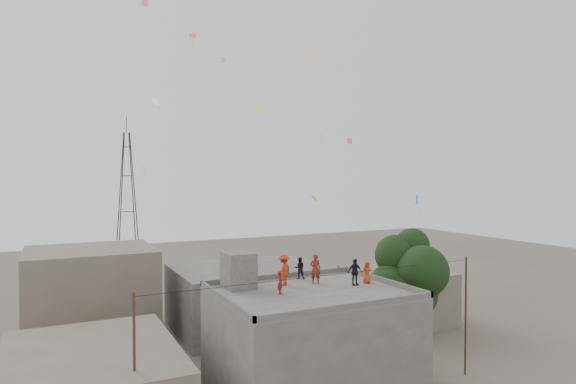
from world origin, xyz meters
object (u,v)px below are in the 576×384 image
at_px(person_red_adult, 315,269).
at_px(transmission_tower, 127,204).
at_px(person_dark_adult, 355,272).
at_px(stair_head_box, 239,270).
at_px(tree, 409,277).

bearing_deg(person_red_adult, transmission_tower, -54.79).
bearing_deg(person_red_adult, person_dark_adult, 170.69).
bearing_deg(stair_head_box, person_red_adult, -12.40).
distance_m(transmission_tower, person_red_adult, 38.78).
height_order(transmission_tower, person_red_adult, transmission_tower).
xyz_separation_m(tree, transmission_tower, (-11.37, 39.40, 2.97)).
relative_size(tree, transmission_tower, 0.45).
bearing_deg(transmission_tower, person_red_adult, -82.27).
height_order(tree, person_red_adult, tree).
relative_size(transmission_tower, person_dark_adult, 13.11).
distance_m(tree, person_red_adult, 6.31).
xyz_separation_m(person_red_adult, person_dark_adult, (1.83, -1.37, -0.10)).
relative_size(stair_head_box, transmission_tower, 0.10).
distance_m(stair_head_box, person_dark_adult, 6.67).
height_order(transmission_tower, person_dark_adult, transmission_tower).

